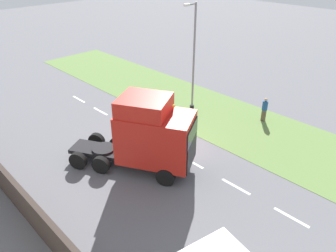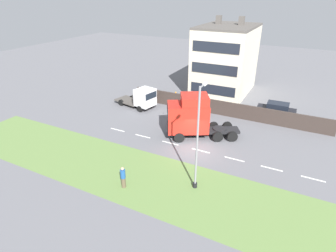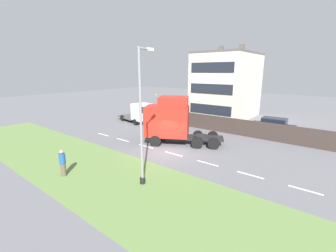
% 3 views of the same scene
% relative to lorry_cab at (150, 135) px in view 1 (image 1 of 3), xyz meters
% --- Properties ---
extents(ground_plane, '(120.00, 120.00, 0.00)m').
position_rel_lorry_cab_xyz_m(ground_plane, '(-2.18, -1.32, -2.26)').
color(ground_plane, slate).
rests_on(ground_plane, ground).
extents(grass_verge, '(7.00, 44.00, 0.01)m').
position_rel_lorry_cab_xyz_m(grass_verge, '(-8.18, -1.32, -2.25)').
color(grass_verge, '#607F42').
rests_on(grass_verge, ground).
extents(lane_markings, '(0.16, 21.00, 0.00)m').
position_rel_lorry_cab_xyz_m(lane_markings, '(-2.18, -2.02, -2.26)').
color(lane_markings, white).
rests_on(lane_markings, ground).
extents(boundary_wall, '(0.25, 24.00, 1.76)m').
position_rel_lorry_cab_xyz_m(boundary_wall, '(6.82, -1.32, -1.38)').
color(boundary_wall, '#382D28').
rests_on(boundary_wall, ground).
extents(lorry_cab, '(5.56, 7.31, 4.63)m').
position_rel_lorry_cab_xyz_m(lorry_cab, '(0.00, 0.00, 0.00)').
color(lorry_cab, black).
rests_on(lorry_cab, ground).
extents(lamp_post, '(1.29, 0.33, 8.07)m').
position_rel_lorry_cab_xyz_m(lamp_post, '(-7.40, -3.56, 1.48)').
color(lamp_post, black).
rests_on(lamp_post, ground).
extents(pedestrian, '(0.39, 0.39, 1.81)m').
position_rel_lorry_cab_xyz_m(pedestrian, '(-9.91, 1.31, -1.37)').
color(pedestrian, brown).
rests_on(pedestrian, ground).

